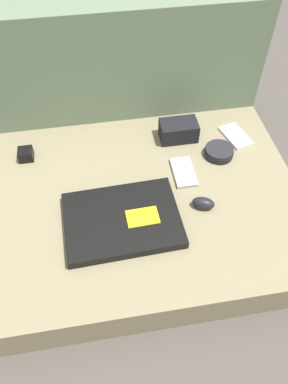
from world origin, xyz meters
name	(u,v)px	position (x,y,z in m)	size (l,w,h in m)	color
ground_plane	(144,220)	(0.00, 0.00, 0.00)	(8.00, 8.00, 0.00)	#4C4742
couch_seat	(144,208)	(0.00, 0.00, 0.06)	(0.95, 0.72, 0.12)	#847A5B
couch_backrest	(122,72)	(0.00, 0.46, 0.26)	(0.95, 0.20, 0.51)	#60755B
laptop	(122,220)	(-0.08, -0.09, 0.14)	(0.33, 0.25, 0.03)	black
computer_mouse	(203,203)	(0.16, -0.07, 0.14)	(0.08, 0.06, 0.03)	black
speaker_puck	(219,152)	(0.27, 0.13, 0.14)	(0.10, 0.10, 0.03)	black
phone_silver	(184,172)	(0.14, 0.07, 0.13)	(0.07, 0.12, 0.01)	#B7B7BC
phone_black	(236,136)	(0.36, 0.21, 0.13)	(0.10, 0.13, 0.01)	silver
camera_pouch	(179,131)	(0.16, 0.24, 0.16)	(0.13, 0.08, 0.07)	black
charger_brick	(26,154)	(-0.35, 0.22, 0.14)	(0.05, 0.05, 0.04)	black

